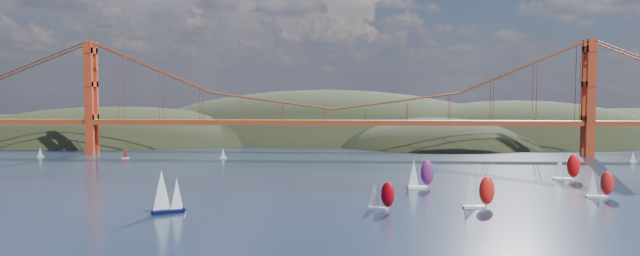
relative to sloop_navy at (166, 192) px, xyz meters
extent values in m
plane|color=black|center=(38.37, -35.31, -5.55)|extent=(1200.00, 1200.00, 0.00)
ellipsoid|color=black|center=(-101.63, 224.69, -16.75)|extent=(240.00, 140.00, 64.00)
ellipsoid|color=black|center=(28.37, 264.69, -22.35)|extent=(300.00, 180.00, 96.00)
ellipsoid|color=black|center=(148.37, 234.69, -18.85)|extent=(220.00, 140.00, 76.00)
ellipsoid|color=black|center=(98.37, 204.69, -13.95)|extent=(140.00, 110.00, 48.00)
ellipsoid|color=black|center=(-191.63, 254.69, -13.25)|extent=(200.00, 140.00, 44.00)
cube|color=brown|center=(38.37, 144.69, 10.45)|extent=(440.00, 7.00, 1.60)
cube|color=maroon|center=(38.37, 144.69, 9.25)|extent=(440.00, 7.00, 0.80)
cube|color=maroon|center=(-81.63, 144.69, 21.95)|extent=(4.00, 8.50, 55.00)
cube|color=maroon|center=(158.37, 144.69, 21.95)|extent=(4.00, 8.50, 55.00)
cube|color=black|center=(0.28, 0.15, -5.07)|extent=(8.13, 5.85, 0.97)
cylinder|color=#99999E|center=(0.63, 0.34, 1.22)|extent=(0.12, 0.12, 11.62)
cone|color=white|center=(-0.99, -0.55, 0.64)|extent=(6.12, 6.12, 10.22)
cone|color=white|center=(2.39, 1.31, -0.52)|extent=(4.37, 4.37, 8.13)
cube|color=silver|center=(54.41, 8.80, -5.24)|extent=(5.41, 3.31, 0.63)
cylinder|color=#99999E|center=(54.66, 8.70, -1.00)|extent=(0.08, 0.08, 7.86)
cone|color=white|center=(53.54, 9.15, -1.39)|extent=(3.81, 3.81, 6.92)
ellipsoid|color=#AF010C|center=(57.09, 7.72, -1.39)|extent=(4.26, 3.50, 6.60)
cube|color=silver|center=(80.51, 11.48, -5.19)|extent=(6.16, 2.31, 0.72)
cylinder|color=#99999E|center=(80.81, 11.51, -0.32)|extent=(0.09, 0.09, 9.02)
cone|color=white|center=(79.43, 11.36, -0.77)|extent=(3.71, 3.71, 7.94)
ellipsoid|color=red|center=(83.80, 11.83, -0.77)|extent=(4.47, 3.08, 7.58)
cube|color=silver|center=(119.33, 29.82, -5.22)|extent=(5.67, 1.84, 0.67)
cylinder|color=#99999E|center=(119.61, 29.81, -0.69)|extent=(0.08, 0.08, 8.39)
cone|color=white|center=(118.33, 29.87, -1.11)|extent=(3.28, 3.28, 7.39)
ellipsoid|color=red|center=(122.41, 29.67, -1.11)|extent=(4.03, 2.65, 7.05)
cube|color=silver|center=(121.24, 65.17, -5.17)|extent=(6.52, 2.24, 0.77)
cylinder|color=#99999E|center=(121.56, 65.14, 0.02)|extent=(0.10, 0.10, 9.61)
cone|color=white|center=(120.09, 65.25, -0.46)|extent=(3.83, 3.83, 8.46)
ellipsoid|color=red|center=(124.75, 64.92, -0.46)|extent=(4.67, 3.13, 8.07)
cube|color=white|center=(68.40, 44.42, -5.18)|extent=(6.46, 3.14, 0.75)
cylinder|color=#99999E|center=(68.70, 44.49, -0.13)|extent=(0.09, 0.09, 9.34)
cone|color=white|center=(67.31, 44.16, -0.60)|extent=(4.20, 4.20, 8.22)
ellipsoid|color=red|center=(71.73, 45.22, -0.60)|extent=(4.88, 3.68, 7.85)
cube|color=silver|center=(-98.95, 126.51, -5.30)|extent=(3.00, 1.00, 0.50)
cone|color=white|center=(-98.95, 126.51, -2.95)|extent=(2.00, 2.00, 4.20)
cube|color=silver|center=(-56.99, 122.98, -5.30)|extent=(3.00, 1.00, 0.50)
cone|color=red|center=(-56.99, 122.98, -2.95)|extent=(2.00, 2.00, 4.20)
cube|color=silver|center=(-12.18, 126.03, -5.30)|extent=(3.00, 1.00, 0.50)
cone|color=white|center=(-12.18, 126.03, -2.95)|extent=(2.00, 2.00, 4.20)
cube|color=silver|center=(169.86, 121.87, -5.30)|extent=(3.00, 1.00, 0.50)
cone|color=white|center=(169.86, 121.87, -2.95)|extent=(2.00, 2.00, 4.20)
camera|label=1|loc=(48.40, -156.08, 26.67)|focal=35.00mm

